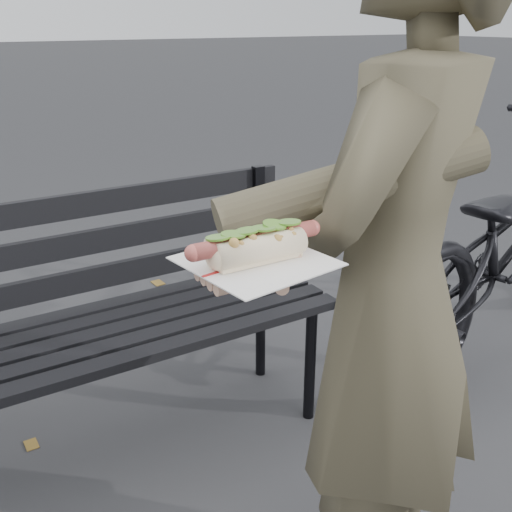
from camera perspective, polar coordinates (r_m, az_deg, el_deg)
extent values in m
cylinder|color=black|center=(2.20, 5.17, -10.24)|extent=(0.04, 0.04, 0.45)
cylinder|color=black|center=(2.44, 0.43, -6.66)|extent=(0.04, 0.04, 0.45)
cube|color=black|center=(1.80, -12.07, -9.62)|extent=(1.50, 0.07, 0.03)
cube|color=black|center=(1.88, -13.02, -8.36)|extent=(1.50, 0.07, 0.03)
cube|color=black|center=(1.95, -13.90, -7.19)|extent=(1.50, 0.07, 0.03)
cube|color=black|center=(2.03, -14.70, -6.10)|extent=(1.50, 0.07, 0.03)
cube|color=black|center=(2.11, -15.44, -5.10)|extent=(1.50, 0.07, 0.03)
cube|color=black|center=(2.28, 0.20, 3.41)|extent=(0.04, 0.03, 0.42)
cube|color=black|center=(2.09, -15.97, -2.20)|extent=(1.50, 0.02, 0.08)
cube|color=black|center=(2.04, -16.34, 1.14)|extent=(1.50, 0.02, 0.08)
cube|color=black|center=(2.00, -16.73, 4.62)|extent=(1.50, 0.02, 0.08)
imported|color=black|center=(2.79, 23.08, 1.46)|extent=(2.00, 1.04, 1.00)
imported|color=brown|center=(1.29, 12.65, -4.28)|extent=(0.72, 0.62, 1.67)
cylinder|color=brown|center=(1.09, 9.15, 6.67)|extent=(0.51, 0.23, 0.19)
cylinder|color=#D8A384|center=(0.91, 1.83, -0.49)|extent=(0.09, 0.08, 0.07)
ellipsoid|color=#D8A384|center=(0.88, 0.00, -1.51)|extent=(0.10, 0.12, 0.03)
cylinder|color=#D8A384|center=(0.83, -2.17, -2.86)|extent=(0.06, 0.02, 0.02)
cylinder|color=#D8A384|center=(0.85, -2.83, -2.38)|extent=(0.06, 0.02, 0.02)
cylinder|color=#D8A384|center=(0.86, -3.47, -1.91)|extent=(0.06, 0.02, 0.02)
cylinder|color=#D8A384|center=(0.88, -4.08, -1.47)|extent=(0.06, 0.02, 0.02)
cylinder|color=#D8A384|center=(0.84, 2.53, -2.51)|extent=(0.04, 0.05, 0.02)
cube|color=white|center=(0.87, 0.00, -0.49)|extent=(0.21, 0.21, 0.00)
cube|color=#B21E1E|center=(0.87, 0.00, -0.39)|extent=(0.19, 0.03, 0.00)
cylinder|color=#BA5047|center=(0.86, 0.00, 1.54)|extent=(0.20, 0.02, 0.02)
sphere|color=#BA5047|center=(0.82, -5.99, 0.27)|extent=(0.02, 0.02, 0.02)
sphere|color=#BA5047|center=(0.91, 5.36, 2.67)|extent=(0.02, 0.02, 0.02)
sphere|color=#9E6B2D|center=(0.84, -0.32, 1.68)|extent=(0.01, 0.01, 0.01)
sphere|color=#9E6B2D|center=(0.86, -1.39, 2.17)|extent=(0.01, 0.01, 0.01)
sphere|color=#9E6B2D|center=(0.88, -0.11, 2.70)|extent=(0.01, 0.01, 0.01)
sphere|color=#9E6B2D|center=(0.85, -4.04, 1.32)|extent=(0.01, 0.01, 0.01)
sphere|color=#9E6B2D|center=(0.84, -0.27, 1.58)|extent=(0.01, 0.01, 0.01)
sphere|color=#9E6B2D|center=(0.87, 2.32, 1.91)|extent=(0.01, 0.01, 0.01)
sphere|color=#9E6B2D|center=(0.87, 3.56, 1.97)|extent=(0.01, 0.01, 0.01)
sphere|color=#9E6B2D|center=(0.85, 2.04, 1.61)|extent=(0.01, 0.01, 0.01)
sphere|color=#9E6B2D|center=(0.83, -3.32, 1.17)|extent=(0.01, 0.01, 0.01)
sphere|color=#9E6B2D|center=(0.84, -3.53, 1.29)|extent=(0.01, 0.01, 0.01)
sphere|color=#9E6B2D|center=(0.84, -2.42, 1.63)|extent=(0.01, 0.01, 0.01)
sphere|color=#9E6B2D|center=(0.85, -0.68, 1.95)|extent=(0.01, 0.01, 0.01)
sphere|color=#9E6B2D|center=(0.85, 0.51, 1.78)|extent=(0.01, 0.01, 0.01)
sphere|color=#9E6B2D|center=(0.90, 2.45, 3.08)|extent=(0.01, 0.01, 0.01)
sphere|color=#9E6B2D|center=(0.82, -1.42, 1.18)|extent=(0.01, 0.01, 0.01)
sphere|color=#9E6B2D|center=(0.88, 0.28, 2.41)|extent=(0.01, 0.01, 0.01)
sphere|color=#9E6B2D|center=(0.87, 3.39, 2.55)|extent=(0.01, 0.01, 0.01)
sphere|color=#9E6B2D|center=(0.89, 3.11, 2.81)|extent=(0.01, 0.01, 0.01)
sphere|color=#9E6B2D|center=(0.87, 1.58, 1.83)|extent=(0.01, 0.01, 0.01)
sphere|color=#9E6B2D|center=(0.86, 2.43, 1.77)|extent=(0.01, 0.01, 0.01)
sphere|color=#9E6B2D|center=(0.84, -3.91, 1.27)|extent=(0.01, 0.01, 0.01)
sphere|color=#9E6B2D|center=(0.86, -0.22, 2.20)|extent=(0.01, 0.01, 0.01)
sphere|color=#9E6B2D|center=(0.82, -2.11, 1.25)|extent=(0.01, 0.01, 0.01)
sphere|color=#9E6B2D|center=(0.83, -2.76, 1.24)|extent=(0.01, 0.01, 0.01)
sphere|color=#9E6B2D|center=(0.88, 1.53, 2.23)|extent=(0.01, 0.01, 0.01)
sphere|color=#9E6B2D|center=(0.85, -2.33, 1.75)|extent=(0.01, 0.01, 0.01)
cylinder|color=#548F27|center=(0.83, -3.62, 1.77)|extent=(0.04, 0.04, 0.01)
cylinder|color=#548F27|center=(0.84, -2.17, 2.06)|extent=(0.04, 0.04, 0.01)
cylinder|color=#548F27|center=(0.85, -0.87, 2.42)|extent=(0.04, 0.04, 0.01)
cylinder|color=#548F27|center=(0.86, 0.73, 2.67)|extent=(0.04, 0.04, 0.01)
cylinder|color=#548F27|center=(0.87, 1.80, 3.02)|extent=(0.04, 0.04, 0.01)
cylinder|color=#548F27|center=(0.89, 3.16, 3.23)|extent=(0.04, 0.04, 0.01)
cube|color=brown|center=(2.69, 9.09, -9.52)|extent=(0.08, 0.07, 0.00)
cube|color=brown|center=(3.33, 2.76, -2.87)|extent=(0.06, 0.08, 0.00)
cube|color=brown|center=(3.41, -9.32, -2.53)|extent=(0.06, 0.08, 0.00)
cube|color=brown|center=(2.46, 10.91, -12.91)|extent=(0.05, 0.04, 0.00)
cube|color=brown|center=(2.33, -20.61, -16.44)|extent=(0.04, 0.06, 0.00)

